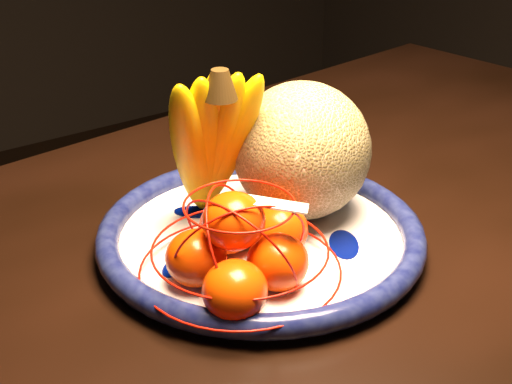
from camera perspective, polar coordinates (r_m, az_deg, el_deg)
dining_table at (r=0.96m, az=6.07°, el=-7.61°), size 1.68×1.12×0.79m
fruit_bowl at (r=0.87m, az=0.38°, el=-3.44°), size 0.40×0.40×0.03m
cantaloupe at (r=0.88m, az=3.68°, el=3.32°), size 0.17×0.17×0.17m
banana_bunch at (r=0.85m, az=-3.71°, el=4.28°), size 0.15×0.14×0.23m
mandarin_bag at (r=0.77m, az=-1.17°, el=-4.49°), size 0.29×0.29×0.14m
price_tag at (r=0.74m, az=1.43°, el=-0.95°), size 0.07×0.07×0.01m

